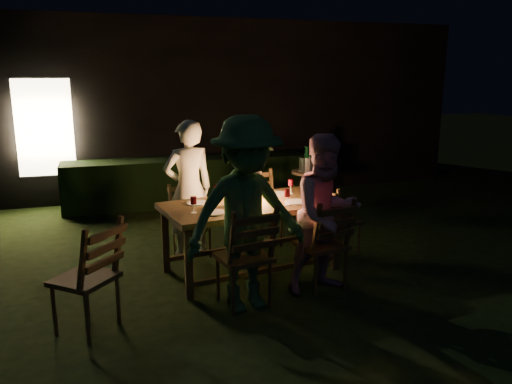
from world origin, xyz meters
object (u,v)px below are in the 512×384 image
object	(u,v)px
chair_spare	(88,297)
person_opp_right	(326,214)
chair_far_left	(191,234)
ice_bucket	(309,164)
bottle_table	(231,193)
lantern	(253,188)
chair_end	(339,232)
bottle_bucket_a	(307,162)
chair_near_right	(322,260)
person_opp_left	(246,215)
side_table	(308,176)
bottle_bucket_b	(310,160)
dining_table	(251,209)
chair_near_left	(245,274)
chair_far_right	(263,222)
person_house_side	(189,189)

from	to	relation	value
chair_spare	person_opp_right	distance (m)	2.40
chair_far_left	ice_bucket	size ratio (longest dim) A/B	3.09
chair_spare	bottle_table	world-z (taller)	bottle_table
chair_spare	lantern	size ratio (longest dim) A/B	3.03
chair_end	bottle_bucket_a	size ratio (longest dim) A/B	2.91
chair_near_right	chair_far_left	world-z (taller)	chair_near_right
person_opp_left	ice_bucket	size ratio (longest dim) A/B	6.18
person_opp_left	side_table	distance (m)	3.44
chair_spare	person_opp_left	xyz separation A→B (m)	(1.45, 0.03, 0.61)
ice_bucket	chair_far_left	bearing A→B (deg)	-148.41
chair_end	person_opp_left	bearing A→B (deg)	-68.77
chair_spare	bottle_bucket_b	world-z (taller)	chair_spare
chair_far_left	dining_table	bearing A→B (deg)	116.79
chair_near_left	side_table	xyz separation A→B (m)	(1.87, 2.83, 0.31)
chair_near_left	bottle_bucket_b	world-z (taller)	chair_near_left
chair_end	lantern	distance (m)	1.37
lantern	chair_end	bearing A→B (deg)	6.73
chair_far_right	lantern	distance (m)	1.10
chair_near_right	bottle_table	xyz separation A→B (m)	(-0.82, 0.65, 0.64)
ice_bucket	bottle_bucket_a	bearing A→B (deg)	-141.34
person_opp_left	chair_near_right	bearing A→B (deg)	3.10
lantern	chair_near_right	bearing A→B (deg)	-54.78
chair_far_left	bottle_table	world-z (taller)	bottle_table
chair_spare	ice_bucket	size ratio (longest dim) A/B	3.53
chair_end	bottle_bucket_b	size ratio (longest dim) A/B	2.91
ice_bucket	person_house_side	bearing A→B (deg)	-149.49
dining_table	lantern	bearing A→B (deg)	45.00
dining_table	chair_near_left	xyz separation A→B (m)	(-0.32, -0.83, -0.41)
person_house_side	chair_far_left	bearing A→B (deg)	88.64
chair_end	lantern	size ratio (longest dim) A/B	2.66
chair_far_left	chair_spare	world-z (taller)	chair_spare
bottle_bucket_a	side_table	bearing A→B (deg)	38.66
person_house_side	bottle_bucket_b	xyz separation A→B (m)	(2.18, 1.29, 0.04)
chair_spare	ice_bucket	world-z (taller)	chair_spare
person_opp_right	chair_end	bearing A→B (deg)	46.35
chair_near_left	chair_far_left	world-z (taller)	chair_near_left
chair_spare	ice_bucket	xyz separation A→B (m)	(3.32, 2.90, 0.51)
person_opp_right	bottle_bucket_b	xyz separation A→B (m)	(1.03, 2.77, 0.06)
person_house_side	person_opp_left	world-z (taller)	person_opp_left
chair_spare	person_opp_left	size ratio (longest dim) A/B	0.57
person_house_side	bottle_table	xyz separation A→B (m)	(0.33, -0.78, 0.10)
person_house_side	bottle_table	world-z (taller)	person_house_side
lantern	chair_near_left	bearing A→B (deg)	-112.06
bottle_bucket_a	lantern	bearing A→B (deg)	-127.66
chair_far_right	bottle_bucket_b	xyz separation A→B (m)	(1.18, 1.18, 0.58)
chair_near_right	person_opp_left	size ratio (longest dim) A/B	0.55
chair_near_left	side_table	size ratio (longest dim) A/B	1.48
person_house_side	ice_bucket	distance (m)	2.47
chair_near_left	bottle_bucket_a	distance (m)	3.38
bottle_bucket_a	bottle_bucket_b	size ratio (longest dim) A/B	1.00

